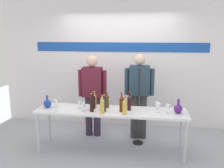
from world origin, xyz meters
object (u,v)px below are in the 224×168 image
Objects in this scene: presenter_left at (93,91)px; wine_glass_right_2 at (158,106)px; decanter_blue_right at (178,109)px; presenter_right at (139,92)px; wine_glass_left_0 at (80,103)px; wine_glass_right_1 at (168,107)px; wine_bottle_3 at (104,104)px; wine_glass_left_3 at (56,102)px; microphone_stand at (138,119)px; wine_bottle_7 at (92,104)px; wine_bottle_5 at (129,103)px; wine_bottle_4 at (102,106)px; wine_glass_left_1 at (56,106)px; wine_bottle_0 at (125,107)px; wine_glass_left_2 at (83,105)px; wine_bottle_6 at (122,104)px; wine_bottle_8 at (107,101)px; wine_bottle_1 at (93,101)px; wine_bottle_2 at (94,100)px; wine_glass_right_0 at (157,104)px; decanter_blue_left at (47,103)px; display_table at (111,113)px.

presenter_left is 1.43m from wine_glass_right_2.
presenter_right is (-0.66, 0.65, 0.11)m from decanter_blue_right.
wine_glass_left_0 is 1.50m from wine_glass_right_1.
wine_bottle_3 is 1.98× the size of wine_glass_left_3.
wine_bottle_7 is at bearing -146.56° from microphone_stand.
decanter_blue_right is at bearing -3.05° from wine_bottle_5.
wine_glass_right_1 is (1.06, 0.15, -0.02)m from wine_bottle_4.
wine_glass_left_3 is at bearing 113.36° from wine_glass_left_1.
wine_bottle_0 is at bearing -16.64° from wine_bottle_3.
decanter_blue_right is 0.18m from wine_glass_right_1.
presenter_right is 1.03m from wine_bottle_4.
wine_glass_left_2 is at bearing -168.78° from wine_bottle_5.
wine_bottle_5 is at bearing 1.18° from wine_glass_left_0.
presenter_left reaches higher than wine_bottle_6.
wine_bottle_3 is 1.75× the size of wine_glass_right_2.
wine_bottle_8 is at bearing 87.22° from wine_bottle_3.
wine_glass_left_1 is (-0.79, -0.11, -0.02)m from wine_bottle_3.
wine_glass_right_2 is at bearing 3.98° from wine_bottle_3.
wine_bottle_1 reaches higher than wine_bottle_2.
wine_bottle_5 is at bearing -167.33° from wine_glass_right_0.
presenter_right is 1.09m from wine_bottle_7.
wine_glass_right_0 is at bearing -22.07° from presenter_left.
wine_glass_left_0 is (0.58, 0.03, 0.02)m from decanter_blue_left.
presenter_right is 5.82× the size of wine_bottle_2.
decanter_blue_left is 1.45m from wine_bottle_5.
wine_bottle_4 is at bearing -24.27° from wine_bottle_7.
wine_bottle_5 is 0.56m from microphone_stand.
wine_bottle_2 is 1.92× the size of wine_glass_left_2.
presenter_right reaches higher than microphone_stand.
wine_bottle_1 is (-0.57, 0.23, 0.01)m from wine_bottle_0.
decanter_blue_right is 0.71× the size of wine_bottle_6.
presenter_right is at bearing 76.29° from wine_bottle_0.
display_table is at bearing -1.95° from wine_glass_left_0.
decanter_blue_left is 1.04m from wine_bottle_3.
wine_glass_right_1 is (1.93, -0.05, 0.01)m from wine_glass_left_3.
decanter_blue_right is 1.59× the size of wine_glass_left_2.
wine_glass_left_3 is at bearing 179.97° from decanter_blue_right.
wine_glass_right_2 is at bearing 3.84° from wine_glass_left_2.
wine_glass_left_2 is (-0.76, -0.15, -0.03)m from wine_bottle_5.
wine_glass_left_3 is at bearing -179.68° from display_table.
wine_bottle_6 reaches higher than wine_bottle_8.
wine_bottle_3 is 0.89× the size of wine_bottle_4.
wine_bottle_3 is (-0.56, -0.74, -0.06)m from presenter_right.
wine_bottle_2 is 0.91m from microphone_stand.
wine_bottle_5 reaches higher than wine_glass_right_2.
wine_bottle_8 is (0.37, -0.52, -0.04)m from presenter_left.
wine_glass_right_2 is at bearing -0.83° from wine_glass_left_3.
decanter_blue_left is 0.13× the size of presenter_left.
wine_bottle_4 is at bearing -59.74° from wine_bottle_2.
wine_bottle_0 is 0.91× the size of wine_bottle_5.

